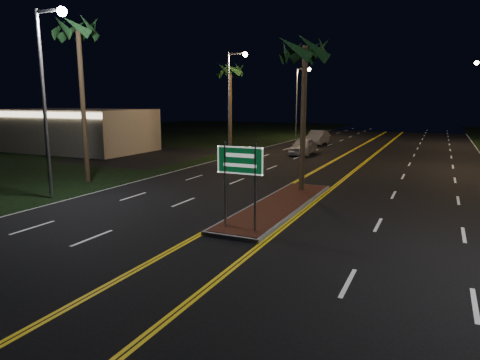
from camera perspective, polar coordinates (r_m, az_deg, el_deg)
The scene contains 13 objects.
ground at distance 13.59m, azimuth -5.07°, elevation -10.23°, with size 120.00×120.00×0.00m, color black.
grass_left at distance 51.41m, azimuth -20.33°, elevation 4.52°, with size 40.00×110.00×0.01m, color black.
median_island at distance 19.66m, azimuth 5.19°, elevation -3.41°, with size 2.25×10.25×0.17m.
highway_sign at distance 15.38m, azimuth 0.00°, elevation 1.54°, with size 1.80×0.08×3.20m.
commercial_building at distance 44.91m, azimuth -21.41°, elevation 6.23°, with size 15.00×8.12×4.00m.
streetlight_left_near at distance 22.69m, azimuth -24.21°, elevation 11.78°, with size 1.91×0.44×9.00m.
streetlight_left_mid at distance 38.90m, azimuth -0.99°, elevation 11.78°, with size 1.91×0.44×9.00m.
streetlight_left_far at distance 57.55m, azimuth 7.94°, elevation 11.28°, with size 1.91×0.44×9.00m.
palm_median at distance 22.54m, azimuth 8.67°, elevation 16.70°, with size 2.40×2.40×8.30m.
palm_left_near at distance 27.07m, azimuth -20.79°, elevation 18.11°, with size 2.40×2.40×9.80m.
palm_left_far at distance 43.55m, azimuth -1.29°, elevation 14.40°, with size 2.40×2.40×8.80m.
car_near at distance 39.01m, azimuth 8.41°, elevation 4.64°, with size 2.27×5.29×1.76m, color silver.
car_far at distance 48.48m, azimuth 10.31°, elevation 5.75°, with size 2.33×5.44×1.81m, color #A7A7B0.
Camera 1 is at (6.42, -10.97, 4.80)m, focal length 32.00 mm.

